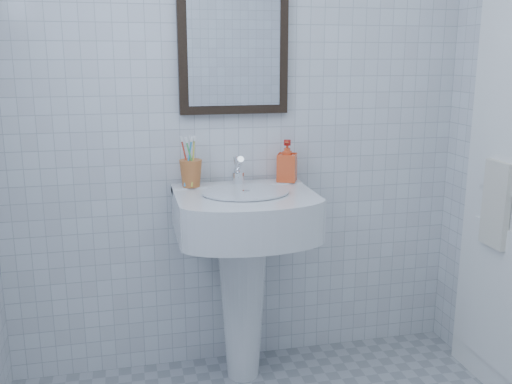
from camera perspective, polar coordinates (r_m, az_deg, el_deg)
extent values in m
cube|color=silver|center=(2.68, -1.77, 8.09)|extent=(2.20, 0.02, 2.50)
cone|color=silver|center=(2.72, -1.35, -10.91)|extent=(0.24, 0.24, 0.76)
cube|color=silver|center=(2.52, -1.16, -2.07)|extent=(0.61, 0.43, 0.18)
cube|color=silver|center=(2.66, -1.91, 0.56)|extent=(0.61, 0.11, 0.03)
cylinder|color=silver|center=(2.46, -1.02, 0.01)|extent=(0.38, 0.38, 0.01)
cylinder|color=silver|center=(2.62, -1.80, 1.38)|extent=(0.06, 0.06, 0.06)
cylinder|color=silver|center=(2.59, -1.74, 2.78)|extent=(0.03, 0.11, 0.09)
cylinder|color=silver|center=(2.63, -1.91, 2.45)|extent=(0.04, 0.06, 0.10)
imported|color=red|center=(2.68, 3.12, 3.12)|extent=(0.12, 0.12, 0.19)
cube|color=black|center=(2.64, -2.26, 14.53)|extent=(0.50, 0.04, 0.62)
cube|color=white|center=(2.62, -2.18, 14.54)|extent=(0.42, 0.00, 0.54)
torus|color=silver|center=(2.67, 23.57, 2.61)|extent=(0.01, 0.18, 0.18)
cube|color=white|center=(2.69, 22.87, -1.16)|extent=(0.03, 0.16, 0.38)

